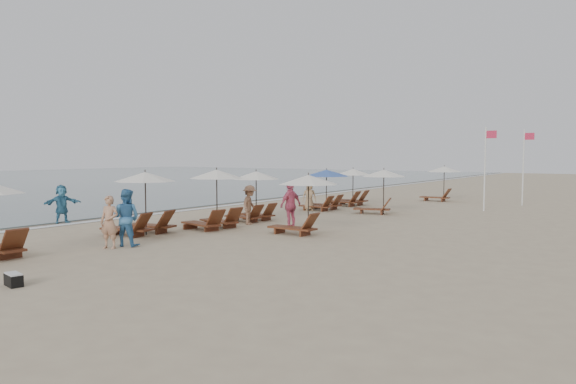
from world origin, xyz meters
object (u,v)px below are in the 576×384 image
Objects in this scene: beachgoer_near at (109,222)px; waterline_walker at (62,204)px; flag_pole_near at (486,165)px; lounger_station_5 at (349,187)px; beachgoer_mid_a at (126,218)px; inland_station_1 at (379,185)px; inland_station_2 at (441,179)px; duffel_bag at (14,279)px; lounger_station_2 at (213,200)px; beachgoer_mid_b at (250,205)px; beachgoer_far_b at (309,196)px; lounger_station_3 at (253,195)px; lounger_station_1 at (141,204)px; beachgoer_far_a at (291,205)px; lounger_station_4 at (324,187)px; inland_station_0 at (302,197)px.

waterline_walker is at bearing 136.93° from beachgoer_near.
lounger_station_5 is at bearing -169.66° from flag_pole_near.
inland_station_1 is at bearing -120.94° from beachgoer_mid_a.
inland_station_1 and inland_station_2 have the same top height.
lounger_station_2 is at bearing 105.78° from duffel_bag.
beachgoer_mid_b is (-2.79, -6.91, -0.61)m from inland_station_1.
lounger_station_3 is at bearing -125.72° from beachgoer_far_b.
beachgoer_far_a is at bearing 51.42° from lounger_station_1.
lounger_station_1 is 1.56× the size of beachgoer_mid_b.
waterline_walker is (-6.56, -11.17, -0.40)m from lounger_station_4.
inland_station_1 reaches higher than duffel_bag.
beachgoer_near is at bearing 162.51° from beachgoer_mid_b.
lounger_station_4 is at bearing 70.79° from beachgoer_near.
beachgoer_far_b is at bearing 120.64° from inland_station_0.
lounger_station_3 is 1.41× the size of beachgoer_mid_b.
beachgoer_far_b is (-0.99, 13.38, -0.09)m from beachgoer_near.
lounger_station_3 reaches higher than beachgoer_near.
inland_station_2 is (3.28, 9.07, 0.21)m from lounger_station_4.
beachgoer_far_a reaches higher than beachgoer_mid_a.
beachgoer_near is (0.64, -8.11, -0.31)m from lounger_station_3.
lounger_station_5 reaches higher than beachgoer_mid_a.
beachgoer_far_a reaches higher than duffel_bag.
lounger_station_2 is 2.92m from lounger_station_3.
lounger_station_2 reaches higher than lounger_station_1.
beachgoer_far_a reaches higher than beachgoer_far_b.
lounger_station_2 is at bearing -89.34° from lounger_station_4.
lounger_station_4 is 3.10m from lounger_station_5.
beachgoer_far_a is at bearing -19.89° from lounger_station_3.
lounger_station_5 is 9.96m from beachgoer_mid_b.
inland_station_2 is 1.36× the size of beachgoer_far_a.
lounger_station_2 is 15.09m from flag_pole_near.
lounger_station_4 is (1.06, 11.42, 0.10)m from lounger_station_1.
lounger_station_5 is at bearing 70.78° from beachgoer_near.
lounger_station_5 is 21.66m from duffel_bag.
waterline_walker is at bearing -160.41° from lounger_station_2.
lounger_station_1 reaches higher than beachgoer_mid_a.
lounger_station_1 is 1.03× the size of lounger_station_5.
inland_station_2 is 10.43m from beachgoer_far_b.
inland_station_2 is (4.35, 20.49, 0.31)m from lounger_station_1.
lounger_station_1 is 1.01× the size of inland_station_0.
inland_station_0 is at bearing -85.44° from inland_station_1.
beachgoer_near is at bearing -85.49° from lounger_station_3.
lounger_station_4 is at bearing -14.24° from beachgoer_mid_b.
inland_station_0 is 10.91m from waterline_walker.
lounger_station_5 is 15.66m from waterline_walker.
beachgoer_mid_b is (-0.04, 7.15, -0.00)m from beachgoer_near.
inland_station_2 is 22.65m from beachgoer_mid_a.
beachgoer_mid_b is at bearing 80.44° from lounger_station_2.
beachgoer_mid_b is (-3.44, 1.17, -0.58)m from inland_station_0.
duffel_bag is at bearing -118.91° from beachgoer_far_b.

